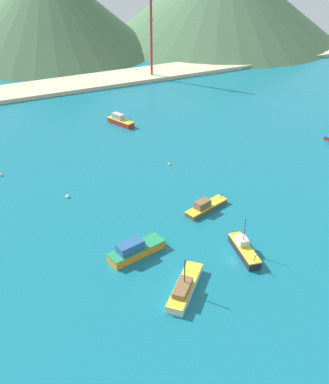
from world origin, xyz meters
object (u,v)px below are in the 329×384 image
Objects in this scene: fishing_boat_8 at (185,288)px; buoy_2 at (170,164)px; fishing_boat_3 at (205,207)px; fishing_boat_1 at (135,250)px; buoy_1 at (0,175)px; fishing_boat_9 at (120,121)px; buoy_0 at (68,197)px; radio_tower at (151,30)px; fishing_boat_4 at (244,249)px.

buoy_2 is (16.39, 38.18, -0.74)m from fishing_boat_8.
fishing_boat_8 is (-14.13, -18.36, 0.07)m from fishing_boat_3.
fishing_boat_1 is 18.66m from fishing_boat_3.
fishing_boat_1 is 41.10m from buoy_1.
buoy_1 is (-18.70, 49.44, -0.69)m from fishing_boat_8.
fishing_boat_9 is 9.94× the size of buoy_0.
buoy_1 is at bearing -139.41° from radio_tower.
radio_tower is at bearing 53.70° from buoy_0.
fishing_boat_8 is 52.86m from buoy_1.
fishing_boat_4 is 1.07× the size of fishing_boat_9.
radio_tower is at bearing 68.22° from fishing_boat_8.
fishing_boat_3 is 27.40m from buoy_0.
fishing_boat_9 reaches higher than buoy_1.
fishing_boat_8 is at bearing -69.28° from buoy_1.
buoy_2 is (24.54, 3.89, -0.03)m from buoy_0.
buoy_0 is (-4.97, 22.90, -0.96)m from fishing_boat_1.
buoy_0 is (-21.23, 30.40, -0.78)m from fishing_boat_4.
fishing_boat_9 is 37.20m from buoy_1.
fishing_boat_9 reaches higher than fishing_boat_1.
buoy_0 is 18.46m from buoy_1.
buoy_0 is (-23.13, -30.91, -0.91)m from fishing_boat_9.
fishing_boat_8 is 35.25m from buoy_0.
fishing_boat_9 is at bearing -125.84° from radio_tower.
radio_tower is (26.70, 95.65, 15.07)m from fishing_boat_4.
fishing_boat_3 reaches higher than buoy_2.
buoy_1 is (-33.68, -15.77, -0.89)m from fishing_boat_9.
fishing_boat_9 is (18.16, 53.81, -0.05)m from fishing_boat_1.
buoy_0 is at bearing 124.93° from fishing_boat_4.
radio_tower reaches higher than fishing_boat_4.
fishing_boat_8 is 1.14× the size of fishing_boat_9.
fishing_boat_8 is (3.18, -11.39, -0.24)m from fishing_boat_1.
buoy_0 is 1.23× the size of buoy_2.
fishing_boat_3 is 10.13× the size of buoy_1.
fishing_boat_3 is 14.28× the size of buoy_2.
fishing_boat_3 is 1.09× the size of fishing_boat_4.
fishing_boat_8 is 41.55m from buoy_2.
fishing_boat_4 is at bearing 16.56° from fishing_boat_8.
fishing_boat_3 is 11.60× the size of buoy_0.
buoy_2 is at bearing 84.48° from fishing_boat_4.
fishing_boat_4 is at bearing -105.60° from radio_tower.
radio_tower reaches higher than buoy_1.
fishing_boat_3 is at bearing 85.86° from fishing_boat_4.
fishing_boat_4 is (16.26, -7.50, -0.18)m from fishing_boat_1.
fishing_boat_9 is (1.90, 61.31, 0.13)m from fishing_boat_4.
radio_tower is (39.78, 99.54, 15.13)m from fishing_boat_8.
fishing_boat_3 is 14.51m from fishing_boat_4.
buoy_1 is at bearing 124.90° from fishing_boat_4.
radio_tower reaches higher than fishing_boat_9.
fishing_boat_9 is at bearing 77.06° from fishing_boat_8.
radio_tower is (42.97, 88.15, 14.89)m from fishing_boat_1.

